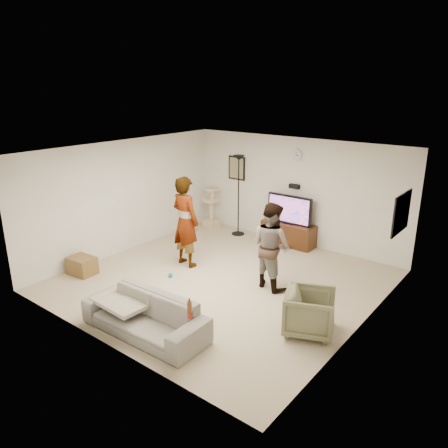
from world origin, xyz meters
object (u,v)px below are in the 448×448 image
Objects in this scene: tv_stand at (288,234)px; sofa at (145,315)px; floor_lamp at (238,196)px; person_left at (185,222)px; side_table at (82,266)px; person_right at (271,246)px; armchair at (310,312)px; cat_tree at (211,207)px; tv at (289,209)px; beer_bottle at (190,310)px.

tv_stand is 4.70m from sofa.
floor_lamp is 2.23m from person_left.
floor_lamp is 3.78× the size of side_table.
person_right is 0.80× the size of sofa.
sofa is 2.51m from armchair.
side_table is at bearing -92.23° from cat_tree.
tv_stand is 1.71× the size of armchair.
cat_tree is at bearing 87.77° from side_table.
sofa is (2.47, -4.55, -0.25)m from cat_tree.
person_left is (-1.08, -2.36, 0.08)m from tv.
tv_stand is 1.14× the size of tv.
person_right is at bearing -167.54° from person_left.
person_left reaches higher than tv.
armchair is at bearing 156.79° from person_right.
tv is 4.49× the size of beer_bottle.
side_table is (-0.15, -3.87, -0.37)m from cat_tree.
tv_stand is at bearing -54.95° from person_right.
tv_stand is 2.69m from person_left.
sofa is at bearing -70.77° from floor_lamp.
tv is at bearing 103.91° from beer_bottle.
sofa is at bearing 125.14° from person_left.
beer_bottle is (2.52, -4.54, -0.28)m from floor_lamp.
armchair is (3.27, -0.76, -0.61)m from person_left.
person_right is at bearing -68.19° from tv_stand.
tv is 1.02× the size of cat_tree.
person_left is 3.41m from armchair.
cat_tree reaches higher than tv_stand.
tv_stand is 1.56m from floor_lamp.
cat_tree reaches higher than armchair.
sofa is (-0.64, -2.55, -0.52)m from person_right.
cat_tree is 0.58× the size of person_left.
tv_stand is 2.37m from person_right.
cat_tree is at bearing 116.50° from sofa.
armchair is 1.42× the size of side_table.
floor_lamp reaches higher than cat_tree.
cat_tree is 3.89m from side_table.
floor_lamp is at bearing 119.08° from beer_bottle.
tv_stand is 0.64× the size of floor_lamp.
side_table is (-1.32, -1.65, -0.77)m from person_left.
beer_bottle is (2.24, -2.33, -0.23)m from person_left.
person_right reaches higher than side_table.
tv is 1.49× the size of armchair.
person_right is at bearing -41.87° from floor_lamp.
person_right is at bearing 29.83° from side_table.
floor_lamp is at bearing 107.19° from sofa.
sofa is 8.18× the size of beer_bottle.
tv_stand is 2.42× the size of side_table.
side_table is at bearing 169.21° from beer_bottle.
sofa is 1.03m from beer_bottle.
person_left is 2.74m from sofa.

